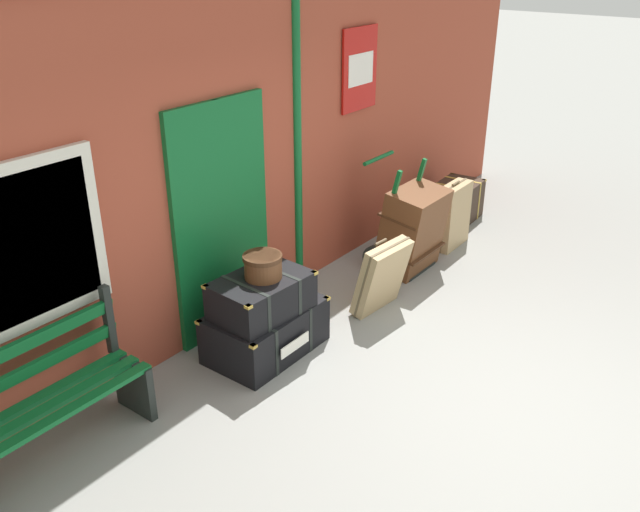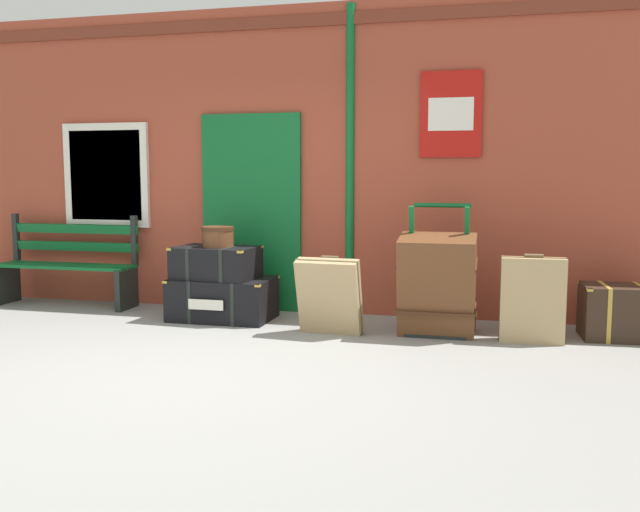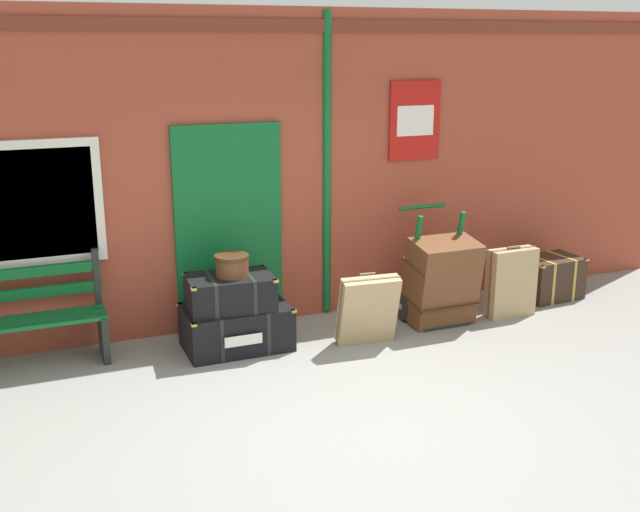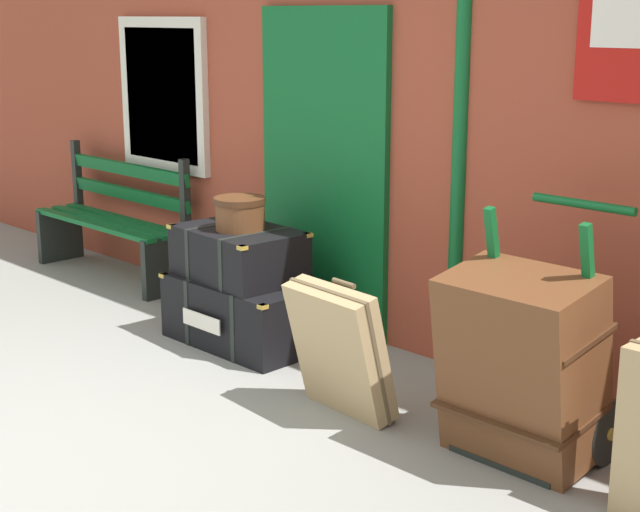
% 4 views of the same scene
% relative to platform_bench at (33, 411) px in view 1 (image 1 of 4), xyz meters
% --- Properties ---
extents(ground_plane, '(60.00, 60.00, 0.00)m').
position_rel_platform_bench_xyz_m(ground_plane, '(2.44, -2.16, -0.44)').
color(ground_plane, gray).
extents(brick_facade, '(10.40, 0.35, 3.20)m').
position_rel_platform_bench_xyz_m(brick_facade, '(2.43, 0.44, 1.15)').
color(brick_facade, '#9E422D').
rests_on(brick_facade, ground).
extents(platform_bench, '(1.60, 0.43, 1.01)m').
position_rel_platform_bench_xyz_m(platform_bench, '(0.00, 0.00, 0.00)').
color(platform_bench, '#0F5B28').
rests_on(platform_bench, ground).
extents(steamer_trunk_base, '(1.01, 0.68, 0.43)m').
position_rel_platform_bench_xyz_m(steamer_trunk_base, '(1.98, -0.30, -0.23)').
color(steamer_trunk_base, black).
rests_on(steamer_trunk_base, ground).
extents(steamer_trunk_middle, '(0.84, 0.60, 0.33)m').
position_rel_platform_bench_xyz_m(steamer_trunk_middle, '(1.92, -0.32, 0.14)').
color(steamer_trunk_middle, black).
rests_on(steamer_trunk_middle, steamer_trunk_base).
extents(round_hatbox, '(0.32, 0.32, 0.20)m').
position_rel_platform_bench_xyz_m(round_hatbox, '(1.95, -0.33, 0.41)').
color(round_hatbox, brown).
rests_on(round_hatbox, steamer_trunk_middle).
extents(porters_trolley, '(0.71, 0.64, 1.19)m').
position_rel_platform_bench_xyz_m(porters_trolley, '(4.14, -0.31, -0.17)').
color(porters_trolley, black).
rests_on(porters_trolley, ground).
extents(large_brown_trunk, '(0.70, 0.57, 0.94)m').
position_rel_platform_bench_xyz_m(large_brown_trunk, '(4.14, -0.49, 0.02)').
color(large_brown_trunk, brown).
rests_on(large_brown_trunk, ground).
extents(suitcase_tan, '(0.60, 0.36, 0.73)m').
position_rel_platform_bench_xyz_m(suitcase_tan, '(3.19, -0.71, -0.09)').
color(suitcase_tan, tan).
rests_on(suitcase_tan, ground).
extents(suitcase_oxblood, '(0.56, 0.20, 0.78)m').
position_rel_platform_bench_xyz_m(suitcase_oxblood, '(4.97, -0.55, -0.07)').
color(suitcase_oxblood, tan).
rests_on(suitcase_oxblood, ground).
extents(corner_trunk, '(0.72, 0.54, 0.49)m').
position_rel_platform_bench_xyz_m(corner_trunk, '(5.75, -0.21, -0.20)').
color(corner_trunk, '#332319').
rests_on(corner_trunk, ground).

